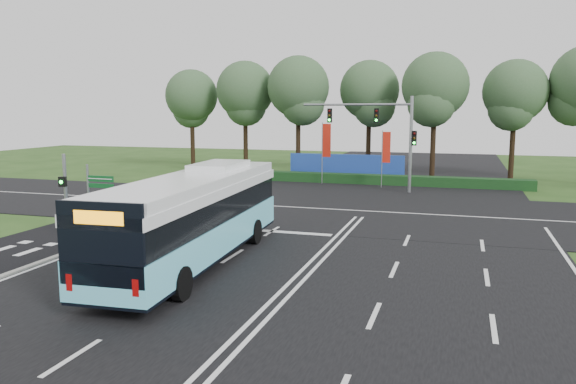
% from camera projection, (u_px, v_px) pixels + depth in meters
% --- Properties ---
extents(ground, '(120.00, 120.00, 0.00)m').
position_uv_depth(ground, '(310.00, 264.00, 22.13)').
color(ground, '#254517').
rests_on(ground, ground).
extents(road_main, '(20.00, 120.00, 0.04)m').
position_uv_depth(road_main, '(310.00, 263.00, 22.13)').
color(road_main, black).
rests_on(road_main, ground).
extents(road_cross, '(120.00, 14.00, 0.05)m').
position_uv_depth(road_cross, '(362.00, 211.00, 33.46)').
color(road_cross, black).
rests_on(road_cross, ground).
extents(kerb_strip, '(0.25, 18.00, 0.12)m').
position_uv_depth(kerb_strip, '(44.00, 261.00, 22.25)').
color(kerb_strip, gray).
rests_on(kerb_strip, ground).
extents(city_bus, '(3.49, 13.25, 3.76)m').
position_uv_depth(city_bus, '(195.00, 217.00, 21.80)').
color(city_bus, '#6CE0FA').
rests_on(city_bus, ground).
extents(pedestrian_signal, '(0.36, 0.44, 4.01)m').
position_uv_depth(pedestrian_signal, '(65.00, 193.00, 25.92)').
color(pedestrian_signal, gray).
rests_on(pedestrian_signal, ground).
extents(street_sign, '(1.40, 0.12, 3.60)m').
position_uv_depth(street_sign, '(94.00, 193.00, 25.23)').
color(street_sign, gray).
rests_on(street_sign, ground).
extents(banner_flag_left, '(0.74, 0.08, 5.02)m').
position_uv_depth(banner_flag_left, '(325.00, 144.00, 45.34)').
color(banner_flag_left, gray).
rests_on(banner_flag_left, ground).
extents(banner_flag_mid, '(0.66, 0.13, 4.45)m').
position_uv_depth(banner_flag_mid, '(385.00, 151.00, 43.13)').
color(banner_flag_mid, gray).
rests_on(banner_flag_mid, ground).
extents(traffic_light_gantry, '(8.41, 0.28, 7.00)m').
position_uv_depth(traffic_light_gantry, '(386.00, 129.00, 40.76)').
color(traffic_light_gantry, gray).
rests_on(traffic_light_gantry, ground).
extents(hedge, '(22.00, 1.20, 0.80)m').
position_uv_depth(hedge, '(389.00, 180.00, 45.22)').
color(hedge, '#133416').
rests_on(hedge, ground).
extents(blue_hoarding, '(10.00, 0.30, 2.20)m').
position_uv_depth(blue_hoarding, '(346.00, 167.00, 48.66)').
color(blue_hoarding, '#1F42A8').
rests_on(blue_hoarding, ground).
extents(eucalyptus_row, '(40.86, 8.06, 11.20)m').
position_uv_depth(eucalyptus_row, '(375.00, 89.00, 50.03)').
color(eucalyptus_row, black).
rests_on(eucalyptus_row, ground).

